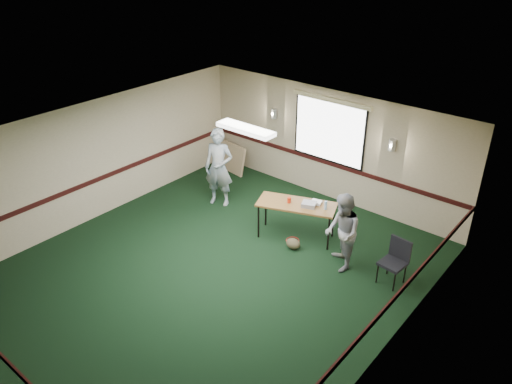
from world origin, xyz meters
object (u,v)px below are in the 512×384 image
Objects in this scene: projector at (309,204)px; person_left at (219,167)px; conference_chair at (396,258)px; person_right at (342,232)px; folding_table at (297,206)px.

projector is 2.54m from person_left.
conference_chair is at bearing -23.02° from person_left.
person_left reaches higher than person_right.
person_left is at bearing 158.45° from projector.
person_right reaches higher than folding_table.
projector reaches higher than conference_chair.
person_left is at bearing -175.19° from conference_chair.
conference_chair reaches higher than folding_table.
person_right reaches higher than projector.
person_left reaches higher than projector.
conference_chair is 0.47× the size of person_left.
projector is at bearing -177.11° from conference_chair.
projector is 0.18× the size of person_right.
person_right reaches higher than conference_chair.
conference_chair is (2.30, -0.05, -0.24)m from folding_table.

